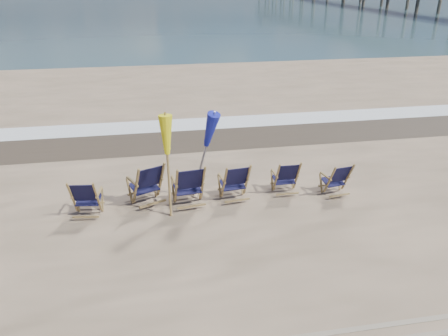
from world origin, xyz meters
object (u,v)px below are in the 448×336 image
object	(u,v)px
beach_chair_2	(203,185)
beach_chair_4	(297,177)
beach_chair_0	(97,199)
umbrella_yellow	(167,141)
umbrella_blue	(202,128)
beach_chair_3	(247,181)
beach_chair_1	(161,181)
beach_chair_5	(348,178)

from	to	relation	value
beach_chair_2	beach_chair_4	world-z (taller)	beach_chair_2
beach_chair_0	beach_chair_2	bearing A→B (deg)	-168.86
umbrella_yellow	umbrella_blue	distance (m)	1.02
beach_chair_3	umbrella_blue	world-z (taller)	umbrella_blue
beach_chair_4	beach_chair_2	bearing A→B (deg)	4.48
beach_chair_0	beach_chair_3	distance (m)	3.44
beach_chair_4	umbrella_blue	size ratio (longest dim) A/B	0.40
beach_chair_2	beach_chair_4	bearing A→B (deg)	177.69
beach_chair_3	beach_chair_1	bearing A→B (deg)	-14.09
beach_chair_2	beach_chair_5	bearing A→B (deg)	171.98
beach_chair_0	beach_chair_5	world-z (taller)	beach_chair_0
beach_chair_5	umbrella_blue	world-z (taller)	umbrella_blue
beach_chair_4	umbrella_blue	xyz separation A→B (m)	(-2.31, 0.14, 1.36)
beach_chair_3	umbrella_yellow	size ratio (longest dim) A/B	0.44
umbrella_blue	beach_chair_2	bearing A→B (deg)	-97.34
beach_chair_0	umbrella_blue	size ratio (longest dim) A/B	0.41
beach_chair_4	beach_chair_5	bearing A→B (deg)	167.76
beach_chair_0	beach_chair_1	distance (m)	1.51
beach_chair_3	beach_chair_4	xyz separation A→B (m)	(1.28, 0.09, -0.04)
beach_chair_2	umbrella_yellow	world-z (taller)	umbrella_yellow
umbrella_yellow	beach_chair_2	bearing A→B (deg)	18.99
beach_chair_0	beach_chair_4	xyz separation A→B (m)	(4.71, 0.32, -0.02)
beach_chair_0	beach_chair_5	xyz separation A→B (m)	(5.91, 0.07, -0.03)
beach_chair_3	beach_chair_5	bearing A→B (deg)	169.42
beach_chair_5	umbrella_yellow	bearing A→B (deg)	-6.09
beach_chair_3	beach_chair_5	distance (m)	2.48
beach_chair_5	umbrella_blue	size ratio (longest dim) A/B	0.38
beach_chair_0	beach_chair_2	xyz separation A→B (m)	(2.36, 0.14, 0.07)
beach_chair_5	umbrella_yellow	distance (m)	4.54
beach_chair_0	beach_chair_1	bearing A→B (deg)	-152.93
umbrella_blue	beach_chair_3	bearing A→B (deg)	-12.57
beach_chair_5	beach_chair_0	bearing A→B (deg)	-8.07
beach_chair_1	beach_chair_5	bearing A→B (deg)	150.39
beach_chair_2	beach_chair_4	size ratio (longest dim) A/B	1.19
beach_chair_3	umbrella_yellow	distance (m)	2.28
beach_chair_0	umbrella_yellow	distance (m)	2.05
beach_chair_0	umbrella_blue	bearing A→B (deg)	-161.28
beach_chair_0	umbrella_yellow	size ratio (longest dim) A/B	0.42
umbrella_yellow	umbrella_blue	xyz separation A→B (m)	(0.83, 0.60, 0.05)
beach_chair_0	beach_chair_4	bearing A→B (deg)	-168.26
umbrella_blue	beach_chair_0	bearing A→B (deg)	-169.07
beach_chair_0	beach_chair_1	xyz separation A→B (m)	(1.42, 0.50, 0.07)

